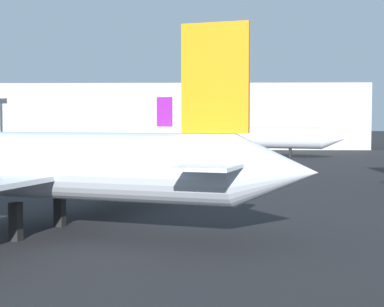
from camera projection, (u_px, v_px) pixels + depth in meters
The scene contains 3 objects.
airplane_at_gate at pixel (24, 165), 29.08m from camera, with size 29.22×26.34×9.91m.
airplane_far_right at pixel (236, 137), 87.62m from camera, with size 31.55×21.36×9.27m.
terminal_building at pixel (173, 117), 121.97m from camera, with size 76.34×22.45×12.72m, color #B7B7B2.
Camera 1 is at (-1.41, -8.17, 5.62)m, focal length 54.53 mm.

